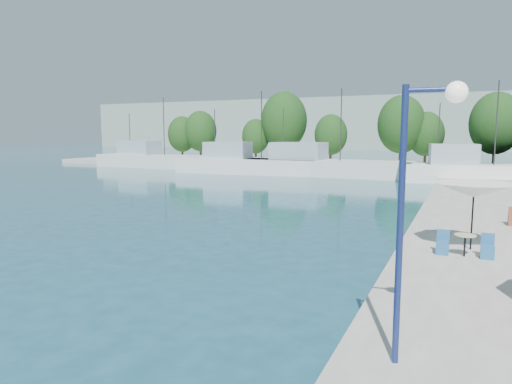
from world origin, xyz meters
The scene contains 17 objects.
quay_far centered at (-8.00, 67.00, 0.30)m, with size 90.00×16.00×0.60m, color #9A958B.
hill_west centered at (-30.00, 160.00, 8.00)m, with size 180.00×40.00×16.00m, color gray.
trawler_01 centered at (-32.83, 56.77, 1.07)m, with size 18.17×5.41×10.20m.
trawler_02 centered at (-16.21, 53.02, 1.07)m, with size 17.74×6.03×10.20m.
trawler_03 centered at (-7.17, 54.11, 1.07)m, with size 20.13×5.80×10.20m.
trawler_04 centered at (8.92, 52.32, 1.07)m, with size 14.97×5.90×10.20m.
tree_01 centered at (-36.00, 69.36, 4.74)m, with size 4.85×4.85×7.18m.
tree_02 centered at (-32.64, 69.85, 5.25)m, with size 5.44×5.44×8.06m.
tree_03 centered at (-22.67, 70.52, 4.41)m, with size 4.46×4.46×6.60m.
tree_04 centered at (-18.22, 71.53, 6.85)m, with size 7.31×7.31×10.82m.
tree_05 centered at (-9.74, 68.54, 4.65)m, with size 4.75×4.75×7.03m.
tree_06 centered at (-0.05, 69.44, 6.09)m, with size 6.43×6.43×9.51m.
tree_07 centered at (3.16, 70.29, 4.76)m, with size 4.88×4.88×7.22m.
tree_08 centered at (11.62, 70.74, 6.16)m, with size 6.50×6.50×9.63m.
umbrella_white centered at (8.47, 21.12, 2.77)m, with size 2.92×2.92×2.42m.
cafe_table_02 centered at (8.26, 20.00, 0.89)m, with size 1.82×0.70×0.76m.
street_lamp centered at (7.44, 11.49, 4.09)m, with size 1.04×0.36×5.03m.
Camera 1 is at (8.08, 3.20, 4.76)m, focal length 32.00 mm.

